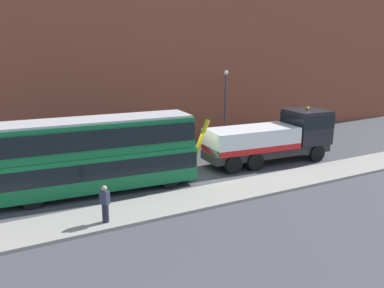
% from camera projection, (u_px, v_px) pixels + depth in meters
% --- Properties ---
extents(ground_plane, '(120.00, 120.00, 0.00)m').
position_uv_depth(ground_plane, '(194.00, 172.00, 25.63)').
color(ground_plane, '#424247').
extents(near_kerb, '(60.00, 2.80, 0.15)m').
position_uv_depth(near_kerb, '(231.00, 192.00, 22.04)').
color(near_kerb, gray).
rests_on(near_kerb, ground_plane).
extents(building_facade, '(60.00, 1.50, 16.00)m').
position_uv_depth(building_facade, '(141.00, 42.00, 30.86)').
color(building_facade, brown).
rests_on(building_facade, ground_plane).
extents(recovery_tow_truck, '(10.22, 3.30, 3.67)m').
position_uv_depth(recovery_tow_truck, '(274.00, 137.00, 27.47)').
color(recovery_tow_truck, '#2D2D2D').
rests_on(recovery_tow_truck, ground_plane).
extents(double_decker_bus, '(11.17, 3.37, 4.06)m').
position_uv_depth(double_decker_bus, '(94.00, 153.00, 21.66)').
color(double_decker_bus, '#146B38').
rests_on(double_decker_bus, ground_plane).
extents(pedestrian_onlooker, '(0.43, 0.48, 1.71)m').
position_uv_depth(pedestrian_onlooker, '(105.00, 204.00, 17.89)').
color(pedestrian_onlooker, '#232333').
rests_on(pedestrian_onlooker, near_kerb).
extents(street_lamp, '(0.36, 0.36, 5.83)m').
position_uv_depth(street_lamp, '(225.00, 100.00, 33.06)').
color(street_lamp, '#38383D').
rests_on(street_lamp, ground_plane).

